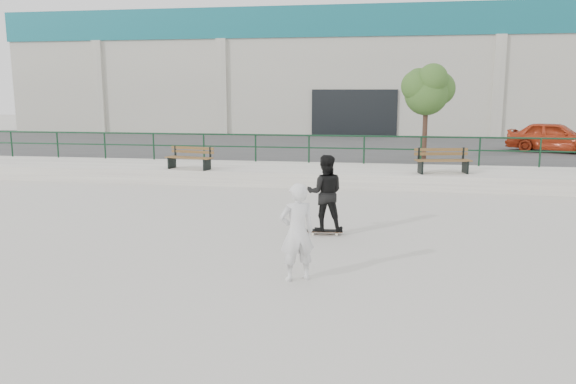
% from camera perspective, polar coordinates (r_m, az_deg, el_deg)
% --- Properties ---
extents(ground, '(120.00, 120.00, 0.00)m').
position_cam_1_polar(ground, '(10.13, -0.02, -7.49)').
color(ground, '#B3AFA4').
rests_on(ground, ground).
extents(ledge, '(30.00, 3.00, 0.50)m').
position_cam_1_polar(ledge, '(19.30, 4.59, 1.72)').
color(ledge, '#B6AFA6').
rests_on(ledge, ground).
extents(parking_strip, '(60.00, 14.00, 0.50)m').
position_cam_1_polar(parking_strip, '(27.71, 6.08, 4.26)').
color(parking_strip, '#3C3C3C').
rests_on(parking_strip, ground).
extents(railing, '(28.00, 0.06, 1.03)m').
position_cam_1_polar(railing, '(20.47, 4.94, 5.00)').
color(railing, '#133620').
rests_on(railing, ledge).
extents(commercial_building, '(44.20, 16.33, 8.00)m').
position_cam_1_polar(commercial_building, '(41.57, 7.35, 12.15)').
color(commercial_building, beige).
rests_on(commercial_building, ground).
extents(bench_left, '(1.70, 0.80, 0.75)m').
position_cam_1_polar(bench_left, '(19.18, -9.93, 3.43)').
color(bench_left, brown).
rests_on(bench_left, ledge).
extents(bench_right, '(1.81, 0.85, 0.80)m').
position_cam_1_polar(bench_right, '(18.59, 15.43, 3.08)').
color(bench_right, brown).
rests_on(bench_right, ledge).
extents(tree, '(2.01, 1.79, 3.58)m').
position_cam_1_polar(tree, '(21.63, 13.97, 10.16)').
color(tree, '#4A3125').
rests_on(tree, parking_strip).
extents(red_car, '(4.14, 2.95, 1.31)m').
position_cam_1_polar(red_car, '(26.77, 25.46, 5.07)').
color(red_car, '#B53416').
rests_on(red_car, parking_strip).
extents(skateboard, '(0.79, 0.27, 0.09)m').
position_cam_1_polar(skateboard, '(12.29, 3.75, -3.98)').
color(skateboard, black).
rests_on(skateboard, ground).
extents(standing_skater, '(0.86, 0.70, 1.65)m').
position_cam_1_polar(standing_skater, '(12.11, 3.79, -0.09)').
color(standing_skater, black).
rests_on(standing_skater, skateboard).
extents(seated_skater, '(0.70, 0.61, 1.63)m').
position_cam_1_polar(seated_skater, '(9.17, 0.92, -4.09)').
color(seated_skater, silver).
rests_on(seated_skater, ground).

